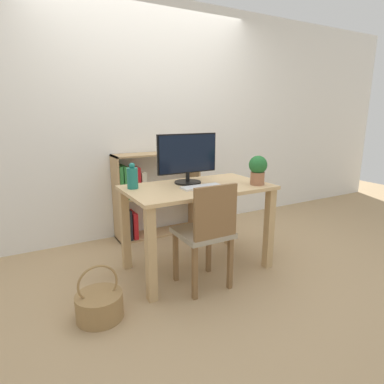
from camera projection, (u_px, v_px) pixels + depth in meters
ground_plane at (197, 267)px, 2.97m from camera, size 10.00×10.00×0.00m
wall_back at (148, 121)px, 3.62m from camera, size 8.00×0.05×2.60m
desk at (198, 202)px, 2.82m from camera, size 1.25×0.72×0.77m
monitor at (188, 156)px, 2.83m from camera, size 0.58×0.24×0.44m
keyboard at (202, 187)px, 2.71m from camera, size 0.36×0.13×0.02m
vase at (132, 177)px, 2.66m from camera, size 0.09×0.09×0.22m
potted_plant at (258, 169)px, 2.80m from camera, size 0.16×0.16×0.26m
chair at (207, 231)px, 2.50m from camera, size 0.40×0.40×0.87m
bookshelf at (142, 197)px, 3.59m from camera, size 0.98×0.28×0.95m
basket at (99, 305)px, 2.21m from camera, size 0.32×0.32×0.40m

